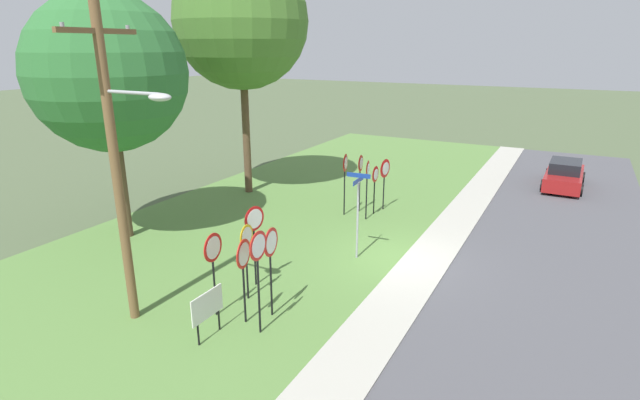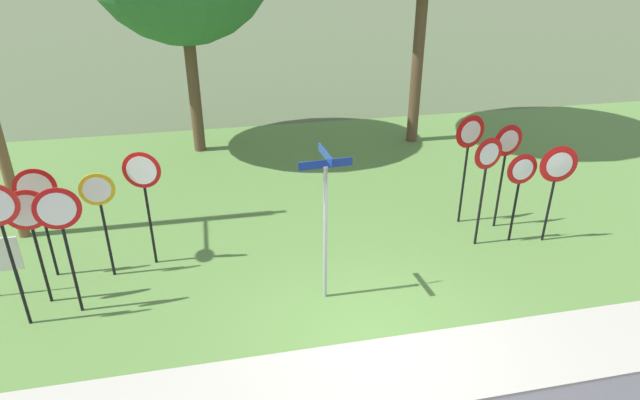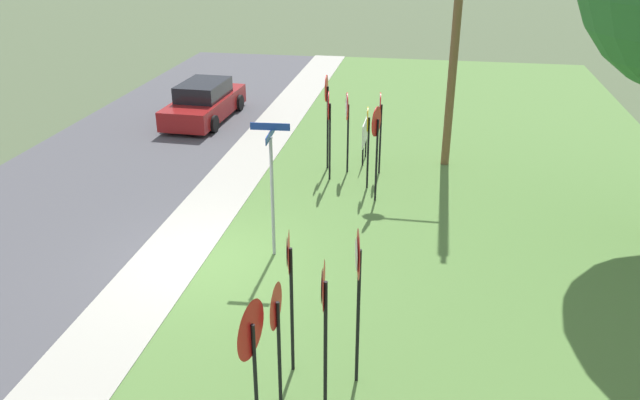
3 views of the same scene
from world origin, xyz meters
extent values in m
plane|color=#4C5B3D|center=(0.00, 0.00, 0.00)|extent=(160.00, 160.00, 0.00)
cube|color=#4C4C51|center=(0.00, -4.80, 0.01)|extent=(44.00, 6.40, 0.01)
cube|color=#ADAA9E|center=(0.00, -0.80, 0.03)|extent=(44.00, 1.60, 0.06)
cube|color=#567F3D|center=(0.00, 6.00, 0.02)|extent=(44.00, 12.00, 0.04)
cylinder|color=black|center=(-4.63, 3.01, 1.04)|extent=(0.06, 0.06, 1.99)
cylinder|color=gold|center=(-4.63, 2.97, 1.98)|extent=(0.65, 0.09, 0.65)
cylinder|color=white|center=(-4.63, 2.95, 1.98)|extent=(0.51, 0.06, 0.51)
cylinder|color=black|center=(-5.76, 3.24, 1.06)|extent=(0.06, 0.06, 2.04)
cylinder|color=red|center=(-5.76, 3.20, 2.02)|extent=(0.77, 0.10, 0.77)
cylinder|color=white|center=(-5.76, 3.18, 2.02)|extent=(0.60, 0.06, 0.60)
cylinder|color=black|center=(-5.06, 1.90, 1.13)|extent=(0.06, 0.06, 2.19)
cylinder|color=red|center=(-5.06, 1.86, 2.17)|extent=(0.77, 0.13, 0.77)
cylinder|color=white|center=(-5.06, 1.85, 2.17)|extent=(0.60, 0.09, 0.60)
cylinder|color=black|center=(-5.68, 2.32, 1.05)|extent=(0.06, 0.06, 2.02)
cylinder|color=red|center=(-5.68, 2.28, 2.00)|extent=(0.76, 0.17, 0.77)
cylinder|color=white|center=(-5.68, 2.27, 2.00)|extent=(0.59, 0.12, 0.60)
cylinder|color=black|center=(-5.90, 1.70, 1.26)|extent=(0.06, 0.06, 2.44)
cylinder|color=red|center=(-5.90, 1.66, 2.43)|extent=(0.75, 0.07, 0.75)
cylinder|color=white|center=(-5.90, 1.65, 2.43)|extent=(0.58, 0.04, 0.58)
cylinder|color=black|center=(-3.82, 3.31, 1.14)|extent=(0.06, 0.06, 2.20)
cylinder|color=red|center=(-3.82, 3.27, 2.18)|extent=(0.74, 0.17, 0.75)
cylinder|color=white|center=(-3.82, 3.25, 2.18)|extent=(0.58, 0.12, 0.59)
cylinder|color=black|center=(4.00, 2.62, 0.96)|extent=(0.06, 0.06, 1.83)
cone|color=red|center=(4.00, 2.58, 1.80)|extent=(0.70, 0.04, 0.70)
cone|color=white|center=(4.00, 2.55, 1.80)|extent=(0.47, 0.02, 0.47)
cylinder|color=black|center=(3.17, 2.63, 1.17)|extent=(0.06, 0.06, 2.25)
cone|color=red|center=(3.17, 2.59, 2.22)|extent=(0.69, 0.16, 0.70)
cone|color=white|center=(3.17, 2.57, 2.22)|extent=(0.47, 0.10, 0.47)
cylinder|color=black|center=(4.75, 2.46, 1.02)|extent=(0.06, 0.06, 1.95)
cone|color=red|center=(4.75, 2.42, 1.91)|extent=(0.82, 0.16, 0.83)
cone|color=silver|center=(4.75, 2.40, 1.91)|extent=(0.56, 0.10, 0.56)
cylinder|color=black|center=(3.99, 3.30, 1.16)|extent=(0.06, 0.06, 2.24)
cone|color=red|center=(3.99, 3.26, 2.20)|extent=(0.73, 0.12, 0.73)
cone|color=white|center=(3.99, 3.24, 2.20)|extent=(0.50, 0.07, 0.50)
cylinder|color=black|center=(3.26, 3.68, 1.23)|extent=(0.06, 0.06, 2.37)
cone|color=red|center=(3.26, 3.64, 2.34)|extent=(0.76, 0.17, 0.77)
cone|color=white|center=(3.26, 3.62, 2.34)|extent=(0.51, 0.11, 0.52)
cylinder|color=#9EA0A8|center=(-0.56, 1.40, 1.38)|extent=(0.07, 0.07, 2.68)
cylinder|color=#9EA0A8|center=(-0.56, 1.40, 2.73)|extent=(0.09, 0.09, 0.03)
cube|color=navy|center=(-0.56, 1.40, 2.79)|extent=(0.96, 0.08, 0.15)
cube|color=navy|center=(-0.56, 1.40, 2.96)|extent=(0.07, 0.82, 0.15)
cylinder|color=brown|center=(-6.87, 5.11, 4.17)|extent=(0.24, 0.24, 8.26)
cube|color=brown|center=(-6.87, 5.11, 7.31)|extent=(2.10, 0.12, 0.12)
cylinder|color=gray|center=(-7.72, 5.11, 7.41)|extent=(0.09, 0.09, 0.10)
cylinder|color=gray|center=(-6.02, 5.11, 7.41)|extent=(0.09, 0.09, 0.10)
cylinder|color=#9EA0A8|center=(-6.87, 4.26, 5.99)|extent=(0.08, 1.71, 0.08)
ellipsoid|color=#B7B7BC|center=(-6.87, 3.40, 5.93)|extent=(0.40, 0.56, 0.18)
cylinder|color=black|center=(-7.06, 2.70, 0.32)|extent=(0.05, 0.05, 0.55)
cylinder|color=black|center=(-6.29, 2.70, 0.32)|extent=(0.05, 0.05, 0.55)
cube|color=white|center=(-6.68, 2.70, 0.94)|extent=(1.10, 0.04, 0.70)
cylinder|color=brown|center=(-2.83, 9.95, 2.38)|extent=(0.36, 0.36, 4.69)
sphere|color=#2D6B33|center=(-2.83, 9.95, 6.09)|extent=(5.46, 5.46, 5.46)
cylinder|color=brown|center=(4.20, 9.40, 3.29)|extent=(0.36, 0.36, 6.50)
sphere|color=#47752D|center=(4.20, 9.40, 8.06)|extent=(6.10, 6.10, 6.10)
cube|color=maroon|center=(12.59, -4.45, 0.50)|extent=(4.38, 1.77, 0.68)
cube|color=black|center=(12.59, -4.45, 1.12)|extent=(2.20, 1.48, 0.56)
cylinder|color=black|center=(13.95, -3.61, 0.31)|extent=(0.60, 0.19, 0.60)
cylinder|color=black|center=(13.92, -5.33, 0.31)|extent=(0.60, 0.19, 0.60)
cylinder|color=black|center=(11.25, -3.57, 0.31)|extent=(0.60, 0.19, 0.60)
cylinder|color=black|center=(11.22, -5.28, 0.31)|extent=(0.60, 0.19, 0.60)
camera|label=1|loc=(-14.65, -4.67, 6.99)|focal=27.18mm
camera|label=2|loc=(-2.39, -6.85, 6.26)|focal=30.13mm
camera|label=3|loc=(11.34, 4.51, 6.85)|focal=35.65mm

